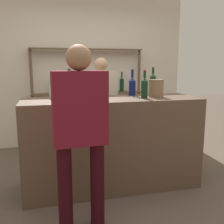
{
  "coord_description": "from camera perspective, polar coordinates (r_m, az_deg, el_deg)",
  "views": [
    {
      "loc": [
        -0.75,
        -2.94,
        1.48
      ],
      "look_at": [
        0.0,
        0.0,
        0.92
      ],
      "focal_mm": 42.0,
      "sensor_mm": 36.0,
      "label": 1
    }
  ],
  "objects": [
    {
      "name": "counter_bottle_3",
      "position": [
        3.07,
        -9.2,
        5.33
      ],
      "size": [
        0.09,
        0.09,
        0.34
      ],
      "color": "black",
      "rests_on": "bar_counter"
    },
    {
      "name": "server_behind_counter",
      "position": [
        4.08,
        -2.36,
        2.4
      ],
      "size": [
        0.52,
        0.33,
        1.58
      ],
      "rotation": [
        0.0,
        0.0,
        -1.3
      ],
      "color": "#575347",
      "rests_on": "ground_plane"
    },
    {
      "name": "customer_left",
      "position": [
        2.27,
        -6.95,
        -3.01
      ],
      "size": [
        0.47,
        0.22,
        1.64
      ],
      "rotation": [
        0.0,
        0.0,
        1.62
      ],
      "color": "black",
      "rests_on": "ground_plane"
    },
    {
      "name": "counter_bottle_1",
      "position": [
        3.09,
        7.08,
        5.34
      ],
      "size": [
        0.08,
        0.08,
        0.33
      ],
      "color": "black",
      "rests_on": "bar_counter"
    },
    {
      "name": "wine_glass",
      "position": [
        2.85,
        -4.15,
        5.05
      ],
      "size": [
        0.08,
        0.08,
        0.18
      ],
      "color": "silver",
      "rests_on": "bar_counter"
    },
    {
      "name": "counter_bottle_0",
      "position": [
        3.44,
        8.86,
        6.09
      ],
      "size": [
        0.08,
        0.08,
        0.37
      ],
      "color": "black",
      "rests_on": "bar_counter"
    },
    {
      "name": "counter_bottle_2",
      "position": [
        3.35,
        4.42,
        5.72
      ],
      "size": [
        0.09,
        0.09,
        0.33
      ],
      "color": "#0F1956",
      "rests_on": "bar_counter"
    },
    {
      "name": "cork_jar",
      "position": [
        3.15,
        -12.3,
        4.29
      ],
      "size": [
        0.13,
        0.13,
        0.15
      ],
      "color": "silver",
      "rests_on": "bar_counter"
    },
    {
      "name": "back_shelf",
      "position": [
        4.77,
        -5.26,
        6.49
      ],
      "size": [
        2.0,
        0.18,
        1.75
      ],
      "color": "brown",
      "rests_on": "ground_plane"
    },
    {
      "name": "back_wall",
      "position": [
        4.93,
        -5.65,
        9.44
      ],
      "size": [
        3.67,
        0.12,
        2.8
      ],
      "primitive_type": "cube",
      "color": "beige",
      "rests_on": "ground_plane"
    },
    {
      "name": "ice_bucket",
      "position": [
        3.24,
        9.57,
        5.14
      ],
      "size": [
        0.19,
        0.19,
        0.21
      ],
      "color": "#846647",
      "rests_on": "bar_counter"
    },
    {
      "name": "bar_counter",
      "position": [
        3.18,
        0.0,
        -6.74
      ],
      "size": [
        2.07,
        0.67,
        1.08
      ],
      "primitive_type": "cube",
      "color": "brown",
      "rests_on": "ground_plane"
    },
    {
      "name": "ground_plane",
      "position": [
        3.38,
        0.0,
        -15.56
      ],
      "size": [
        16.0,
        16.0,
        0.0
      ],
      "primitive_type": "plane",
      "color": "brown"
    }
  ]
}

